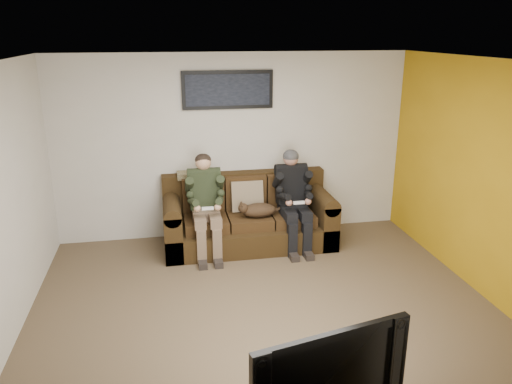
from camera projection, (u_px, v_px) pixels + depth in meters
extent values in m
plane|color=brown|center=(265.00, 310.00, 5.38)|extent=(5.00, 5.00, 0.00)
plane|color=silver|center=(267.00, 62.00, 4.57)|extent=(5.00, 5.00, 0.00)
plane|color=beige|center=(234.00, 147.00, 7.07)|extent=(5.00, 0.00, 5.00)
plane|color=beige|center=(346.00, 318.00, 2.87)|extent=(5.00, 0.00, 5.00)
plane|color=beige|center=(491.00, 182.00, 5.41)|extent=(0.00, 4.50, 4.50)
plane|color=#B78712|center=(491.00, 183.00, 5.41)|extent=(0.00, 4.50, 4.50)
cube|color=#32220F|center=(249.00, 234.00, 6.98)|extent=(2.32, 1.00, 0.32)
cube|color=#32220F|center=(244.00, 193.00, 7.20)|extent=(2.32, 0.21, 0.63)
cube|color=#32220F|center=(173.00, 228.00, 6.75)|extent=(0.23, 1.00, 0.63)
cube|color=#32220F|center=(321.00, 218.00, 7.12)|extent=(0.23, 1.00, 0.63)
cylinder|color=#32220F|center=(172.00, 207.00, 6.65)|extent=(0.23, 1.00, 0.23)
cylinder|color=#32220F|center=(322.00, 197.00, 7.02)|extent=(0.23, 1.00, 0.23)
cube|color=#3A2611|center=(206.00, 223.00, 6.76)|extent=(0.58, 0.63, 0.15)
cube|color=#3A2611|center=(203.00, 194.00, 6.94)|extent=(0.58, 0.15, 0.46)
cube|color=#3A2611|center=(249.00, 220.00, 6.86)|extent=(0.58, 0.63, 0.15)
cube|color=#3A2611|center=(246.00, 192.00, 7.05)|extent=(0.58, 0.15, 0.46)
cube|color=#3A2611|center=(291.00, 217.00, 6.97)|extent=(0.58, 0.63, 0.15)
cube|color=#3A2611|center=(287.00, 189.00, 7.15)|extent=(0.58, 0.15, 0.46)
cube|color=#837056|center=(247.00, 196.00, 6.94)|extent=(0.44, 0.21, 0.44)
cube|color=#9B9472|center=(194.00, 175.00, 6.96)|extent=(0.47, 0.23, 0.08)
cube|color=#775F4A|center=(206.00, 213.00, 6.68)|extent=(0.36, 0.30, 0.14)
cube|color=#242C1A|center=(204.00, 190.00, 6.68)|extent=(0.40, 0.30, 0.53)
cylinder|color=#242C1A|center=(204.00, 174.00, 6.64)|extent=(0.44, 0.18, 0.18)
sphere|color=tan|center=(203.00, 162.00, 6.60)|extent=(0.21, 0.21, 0.21)
cube|color=#775F4A|center=(199.00, 220.00, 6.48)|extent=(0.15, 0.42, 0.13)
cube|color=#775F4A|center=(215.00, 219.00, 6.52)|extent=(0.15, 0.42, 0.13)
cube|color=#775F4A|center=(202.00, 247.00, 6.38)|extent=(0.12, 0.13, 0.46)
cube|color=#775F4A|center=(217.00, 246.00, 6.42)|extent=(0.12, 0.13, 0.46)
cube|color=black|center=(203.00, 263.00, 6.37)|extent=(0.11, 0.26, 0.08)
cube|color=black|center=(218.00, 262.00, 6.40)|extent=(0.11, 0.26, 0.08)
cylinder|color=#242C1A|center=(189.00, 185.00, 6.55)|extent=(0.11, 0.30, 0.28)
cylinder|color=#242C1A|center=(220.00, 184.00, 6.62)|extent=(0.11, 0.30, 0.28)
cylinder|color=#242C1A|center=(193.00, 202.00, 6.40)|extent=(0.14, 0.32, 0.15)
cylinder|color=#242C1A|center=(220.00, 200.00, 6.46)|extent=(0.14, 0.32, 0.15)
sphere|color=tan|center=(197.00, 209.00, 6.31)|extent=(0.09, 0.09, 0.09)
sphere|color=tan|center=(218.00, 207.00, 6.36)|extent=(0.09, 0.09, 0.09)
cube|color=white|center=(208.00, 208.00, 6.31)|extent=(0.15, 0.04, 0.03)
ellipsoid|color=black|center=(203.00, 160.00, 6.61)|extent=(0.22, 0.22, 0.17)
cube|color=black|center=(292.00, 208.00, 6.89)|extent=(0.36, 0.30, 0.14)
cube|color=black|center=(291.00, 185.00, 6.89)|extent=(0.40, 0.30, 0.53)
cylinder|color=black|center=(291.00, 170.00, 6.85)|extent=(0.44, 0.18, 0.18)
sphere|color=#9F6C59|center=(291.00, 158.00, 6.82)|extent=(0.21, 0.21, 0.21)
cube|color=black|center=(289.00, 214.00, 6.69)|extent=(0.15, 0.42, 0.13)
cube|color=black|center=(303.00, 213.00, 6.73)|extent=(0.15, 0.42, 0.13)
cube|color=black|center=(292.00, 240.00, 6.59)|extent=(0.12, 0.13, 0.46)
cube|color=black|center=(307.00, 239.00, 6.63)|extent=(0.12, 0.13, 0.46)
cube|color=black|center=(293.00, 256.00, 6.58)|extent=(0.11, 0.26, 0.08)
cube|color=black|center=(308.00, 254.00, 6.61)|extent=(0.11, 0.26, 0.08)
cylinder|color=black|center=(278.00, 180.00, 6.76)|extent=(0.11, 0.30, 0.28)
cylinder|color=black|center=(306.00, 179.00, 6.83)|extent=(0.11, 0.30, 0.28)
cylinder|color=black|center=(284.00, 196.00, 6.61)|extent=(0.14, 0.32, 0.15)
cylinder|color=black|center=(309.00, 195.00, 6.67)|extent=(0.14, 0.32, 0.15)
sphere|color=#9F6C59|center=(289.00, 203.00, 6.52)|extent=(0.09, 0.09, 0.09)
sphere|color=#9F6C59|center=(308.00, 202.00, 6.57)|extent=(0.09, 0.09, 0.09)
cube|color=white|center=(299.00, 203.00, 6.53)|extent=(0.15, 0.04, 0.03)
ellipsoid|color=black|center=(291.00, 156.00, 6.81)|extent=(0.22, 0.22, 0.19)
ellipsoid|color=#472F1C|center=(259.00, 210.00, 6.73)|extent=(0.47, 0.26, 0.19)
sphere|color=#472F1C|center=(243.00, 208.00, 6.65)|extent=(0.14, 0.14, 0.14)
cone|color=#472F1C|center=(242.00, 204.00, 6.59)|extent=(0.04, 0.04, 0.04)
cone|color=#472F1C|center=(241.00, 202.00, 6.65)|extent=(0.04, 0.04, 0.04)
cylinder|color=#472F1C|center=(275.00, 210.00, 6.83)|extent=(0.26, 0.13, 0.08)
cube|color=black|center=(228.00, 90.00, 6.78)|extent=(1.25, 0.04, 0.52)
cube|color=black|center=(228.00, 90.00, 6.76)|extent=(1.15, 0.01, 0.42)
imported|color=black|center=(323.00, 366.00, 3.32)|extent=(1.15, 0.40, 0.66)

